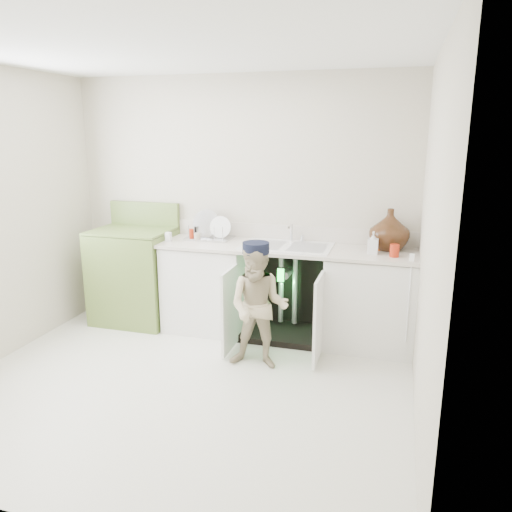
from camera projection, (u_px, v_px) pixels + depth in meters
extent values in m
plane|color=beige|center=(183.00, 386.00, 3.95)|extent=(3.50, 3.50, 0.00)
cube|color=beige|center=(240.00, 203.00, 5.04)|extent=(3.50, 2.50, 0.02)
cube|color=beige|center=(36.00, 294.00, 2.25)|extent=(3.50, 2.50, 0.02)
cube|color=beige|center=(429.00, 246.00, 3.17)|extent=(2.50, 3.00, 0.02)
plane|color=white|center=(170.00, 48.00, 3.34)|extent=(3.50, 3.50, 0.00)
cube|color=white|center=(208.00, 287.00, 5.03)|extent=(0.80, 0.60, 0.86)
cube|color=white|center=(370.00, 302.00, 4.60)|extent=(0.80, 0.60, 0.86)
cube|color=black|center=(292.00, 286.00, 5.07)|extent=(0.80, 0.06, 0.86)
cube|color=black|center=(285.00, 332.00, 4.92)|extent=(0.80, 0.60, 0.06)
cylinder|color=gray|center=(281.00, 288.00, 4.92)|extent=(0.05, 0.05, 0.70)
cylinder|color=gray|center=(295.00, 289.00, 4.89)|extent=(0.05, 0.05, 0.70)
cylinder|color=gray|center=(287.00, 274.00, 4.82)|extent=(0.07, 0.18, 0.07)
cube|color=white|center=(230.00, 310.00, 4.47)|extent=(0.03, 0.40, 0.76)
cube|color=white|center=(318.00, 319.00, 4.25)|extent=(0.02, 0.40, 0.76)
cube|color=beige|center=(286.00, 248.00, 4.71)|extent=(2.44, 0.64, 0.03)
cube|color=beige|center=(293.00, 233.00, 4.95)|extent=(2.44, 0.02, 0.15)
cube|color=white|center=(286.00, 247.00, 4.70)|extent=(0.85, 0.55, 0.02)
cube|color=gray|center=(265.00, 245.00, 4.76)|extent=(0.34, 0.40, 0.01)
cube|color=gray|center=(308.00, 247.00, 4.65)|extent=(0.34, 0.40, 0.01)
cylinder|color=silver|center=(291.00, 233.00, 4.89)|extent=(0.03, 0.03, 0.17)
cylinder|color=silver|center=(290.00, 226.00, 4.81)|extent=(0.02, 0.14, 0.02)
cylinder|color=silver|center=(302.00, 238.00, 4.87)|extent=(0.04, 0.04, 0.06)
cylinder|color=white|center=(409.00, 304.00, 4.19)|extent=(0.01, 0.01, 0.70)
cube|color=white|center=(412.00, 257.00, 4.18)|extent=(0.04, 0.02, 0.06)
cube|color=silver|center=(209.00, 238.00, 5.03)|extent=(0.45, 0.30, 0.02)
cylinder|color=silver|center=(206.00, 230.00, 5.04)|extent=(0.28, 0.10, 0.27)
cylinder|color=white|center=(220.00, 232.00, 4.98)|extent=(0.22, 0.06, 0.22)
cylinder|color=silver|center=(189.00, 232.00, 4.97)|extent=(0.01, 0.01, 0.13)
cylinder|color=silver|center=(197.00, 232.00, 4.95)|extent=(0.01, 0.01, 0.13)
cylinder|color=silver|center=(206.00, 233.00, 4.92)|extent=(0.01, 0.01, 0.13)
cylinder|color=silver|center=(214.00, 233.00, 4.90)|extent=(0.01, 0.01, 0.13)
cylinder|color=silver|center=(223.00, 234.00, 4.87)|extent=(0.01, 0.01, 0.13)
imported|color=#481F14|center=(390.00, 229.00, 4.54)|extent=(0.36, 0.36, 0.38)
imported|color=orange|center=(379.00, 238.00, 4.54)|extent=(0.09, 0.09, 0.23)
imported|color=silver|center=(373.00, 243.00, 4.41)|extent=(0.09, 0.09, 0.20)
cylinder|color=#AE250E|center=(394.00, 251.00, 4.31)|extent=(0.08, 0.08, 0.11)
cylinder|color=#B82B0F|center=(191.00, 234.00, 5.04)|extent=(0.05, 0.05, 0.10)
cylinder|color=tan|center=(197.00, 237.00, 4.94)|extent=(0.06, 0.06, 0.08)
cylinder|color=black|center=(197.00, 232.00, 5.06)|extent=(0.04, 0.04, 0.12)
cube|color=white|center=(168.00, 237.00, 4.91)|extent=(0.05, 0.05, 0.09)
cube|color=olive|center=(135.00, 277.00, 5.22)|extent=(0.79, 0.65, 0.95)
cube|color=olive|center=(132.00, 231.00, 5.10)|extent=(0.79, 0.65, 0.02)
cube|color=olive|center=(145.00, 214.00, 5.33)|extent=(0.79, 0.06, 0.25)
cylinder|color=black|center=(106.00, 233.00, 5.00)|extent=(0.18, 0.18, 0.02)
cylinder|color=silver|center=(106.00, 232.00, 5.00)|extent=(0.21, 0.21, 0.01)
cylinder|color=black|center=(123.00, 227.00, 5.30)|extent=(0.18, 0.18, 0.02)
cylinder|color=silver|center=(123.00, 226.00, 5.30)|extent=(0.21, 0.21, 0.01)
cylinder|color=black|center=(141.00, 235.00, 4.90)|extent=(0.18, 0.18, 0.02)
cylinder|color=silver|center=(141.00, 234.00, 4.90)|extent=(0.21, 0.21, 0.01)
cylinder|color=black|center=(157.00, 229.00, 5.20)|extent=(0.18, 0.18, 0.02)
cylinder|color=silver|center=(156.00, 228.00, 5.19)|extent=(0.21, 0.21, 0.01)
imported|color=tan|center=(259.00, 307.00, 4.16)|extent=(0.54, 0.43, 1.07)
cylinder|color=black|center=(259.00, 249.00, 4.03)|extent=(0.23, 0.23, 0.09)
cube|color=black|center=(261.00, 250.00, 4.14)|extent=(0.17, 0.10, 0.01)
cube|color=black|center=(281.00, 275.00, 4.42)|extent=(0.07, 0.01, 0.14)
cube|color=#26F23F|center=(281.00, 275.00, 4.41)|extent=(0.06, 0.00, 0.12)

